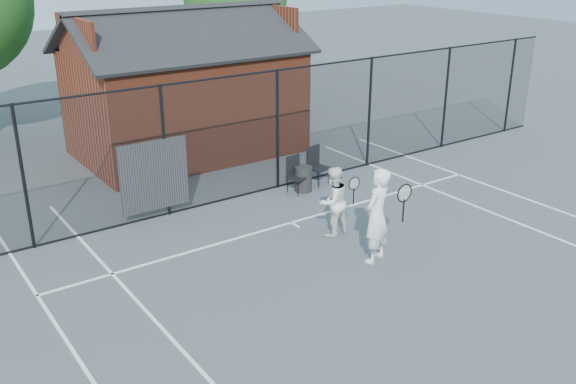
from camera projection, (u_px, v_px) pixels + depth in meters
ground at (384, 277)px, 11.91m from camera, size 80.00×80.00×0.00m
court_lines at (438, 308)px, 10.90m from camera, size 11.02×18.00×0.01m
fence at (232, 141)px, 15.04m from camera, size 22.04×3.00×3.00m
clubhouse at (185, 98)px, 18.46m from camera, size 6.50×4.36×4.19m
tree_right at (236, 0)px, 24.56m from camera, size 3.97×3.97×5.70m
player_front at (377, 216)px, 12.20m from camera, size 0.90×0.73×1.89m
player_back at (333, 201)px, 13.37m from camera, size 0.84×0.64×1.51m
chair_left at (298, 175)px, 15.75m from camera, size 0.51×0.52×0.91m
chair_right at (318, 166)px, 16.31m from camera, size 0.55×0.56×0.96m
waste_bin at (303, 179)px, 15.91m from camera, size 0.51×0.51×0.64m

